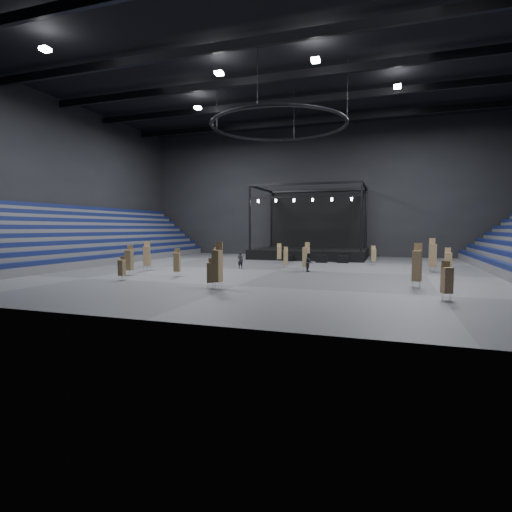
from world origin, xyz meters
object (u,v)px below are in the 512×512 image
(flight_case_mid, at_px, (322,259))
(chair_stack_13, at_px, (306,256))
(chair_stack_5, at_px, (417,265))
(chair_stack_14, at_px, (286,257))
(flight_case_left, at_px, (288,258))
(crew_member, at_px, (309,262))
(chair_stack_12, at_px, (447,280))
(chair_stack_2, at_px, (177,262))
(chair_stack_4, at_px, (448,262))
(chair_stack_6, at_px, (373,255))
(chair_stack_1, at_px, (211,272))
(stage, at_px, (311,247))
(chair_stack_8, at_px, (147,255))
(man_center, at_px, (240,260))
(chair_stack_3, at_px, (122,267))
(chair_stack_10, at_px, (433,255))
(chair_stack_9, at_px, (217,265))
(chair_stack_7, at_px, (129,259))
(flight_case_right, at_px, (343,259))
(chair_stack_0, at_px, (279,252))
(chair_stack_11, at_px, (217,254))

(flight_case_mid, relative_size, chair_stack_13, 0.49)
(chair_stack_5, distance_m, chair_stack_14, 14.71)
(flight_case_left, height_order, flight_case_mid, flight_case_mid)
(chair_stack_13, bearing_deg, crew_member, -10.87)
(chair_stack_12, bearing_deg, chair_stack_2, 143.50)
(chair_stack_2, height_order, chair_stack_4, chair_stack_4)
(chair_stack_6, bearing_deg, chair_stack_1, -128.23)
(stage, xyz_separation_m, chair_stack_8, (-11.11, -20.45, -0.06))
(chair_stack_13, height_order, man_center, chair_stack_13)
(chair_stack_3, bearing_deg, chair_stack_10, 30.88)
(chair_stack_2, height_order, chair_stack_9, chair_stack_9)
(chair_stack_2, bearing_deg, crew_member, 21.61)
(chair_stack_9, bearing_deg, chair_stack_7, 166.42)
(chair_stack_3, bearing_deg, chair_stack_8, 107.80)
(chair_stack_14, relative_size, man_center, 1.29)
(chair_stack_8, bearing_deg, chair_stack_9, -60.19)
(flight_case_right, distance_m, chair_stack_9, 22.27)
(chair_stack_6, bearing_deg, chair_stack_7, -153.20)
(chair_stack_6, distance_m, chair_stack_12, 20.50)
(chair_stack_0, bearing_deg, flight_case_mid, -1.98)
(chair_stack_1, distance_m, chair_stack_10, 20.83)
(flight_case_mid, xyz_separation_m, chair_stack_10, (10.78, -6.19, 1.07))
(chair_stack_3, bearing_deg, chair_stack_9, -10.31)
(chair_stack_11, height_order, crew_member, chair_stack_11)
(stage, relative_size, chair_stack_3, 7.86)
(chair_stack_2, distance_m, chair_stack_14, 11.18)
(chair_stack_12, bearing_deg, flight_case_mid, 93.59)
(chair_stack_3, bearing_deg, chair_stack_7, 116.21)
(flight_case_right, height_order, chair_stack_12, chair_stack_12)
(flight_case_right, distance_m, man_center, 12.64)
(stage, height_order, chair_stack_3, stage)
(chair_stack_1, relative_size, chair_stack_5, 0.67)
(flight_case_left, bearing_deg, man_center, -102.64)
(man_center, bearing_deg, chair_stack_9, 105.99)
(chair_stack_11, distance_m, crew_member, 10.85)
(chair_stack_7, bearing_deg, chair_stack_0, 55.17)
(flight_case_mid, bearing_deg, chair_stack_4, -41.93)
(stage, distance_m, chair_stack_0, 8.49)
(chair_stack_2, height_order, chair_stack_5, chair_stack_5)
(chair_stack_1, bearing_deg, chair_stack_5, 9.34)
(man_center, bearing_deg, chair_stack_11, -35.15)
(chair_stack_0, distance_m, chair_stack_7, 17.80)
(chair_stack_6, height_order, crew_member, chair_stack_6)
(flight_case_right, distance_m, chair_stack_14, 8.90)
(chair_stack_1, height_order, man_center, chair_stack_1)
(flight_case_right, xyz_separation_m, chair_stack_14, (-4.56, -7.61, 0.67))
(flight_case_mid, xyz_separation_m, chair_stack_0, (-4.56, -1.24, 0.72))
(flight_case_mid, bearing_deg, chair_stack_2, -118.82)
(flight_case_left, xyz_separation_m, chair_stack_7, (-8.88, -17.88, 0.94))
(chair_stack_2, xyz_separation_m, chair_stack_5, (17.81, -0.65, 0.30))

